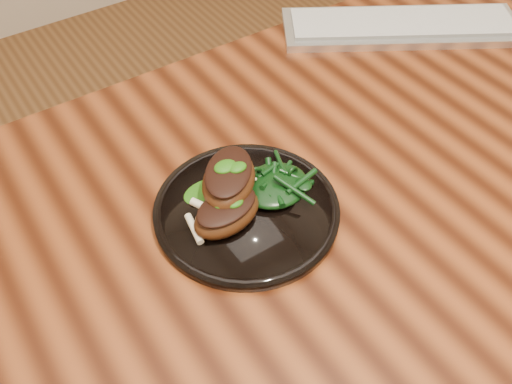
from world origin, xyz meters
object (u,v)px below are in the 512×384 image
Objects in this scene: desk at (305,216)px; keyboard at (402,26)px; lamb_chop_front at (226,212)px; greens_heap at (275,182)px; plate at (247,210)px.

desk is 0.50m from keyboard.
lamb_chop_front is 0.24× the size of keyboard.
desk is 13.61× the size of lamb_chop_front.
greens_heap is 0.54m from keyboard.
lamb_chop_front reaches higher than greens_heap.
lamb_chop_front is at bearing -156.55° from keyboard.
desk is at bearing -2.48° from greens_heap.
lamb_chop_front is at bearing -171.16° from greens_heap.
keyboard is at bearing 23.45° from lamb_chop_front.
keyboard is (0.54, 0.24, 0.00)m from plate.
lamb_chop_front is at bearing -175.65° from desk.
desk is 3.26× the size of keyboard.
plate is 0.56× the size of keyboard.
desk is 0.15m from plate.
lamb_chop_front reaches higher than desk.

